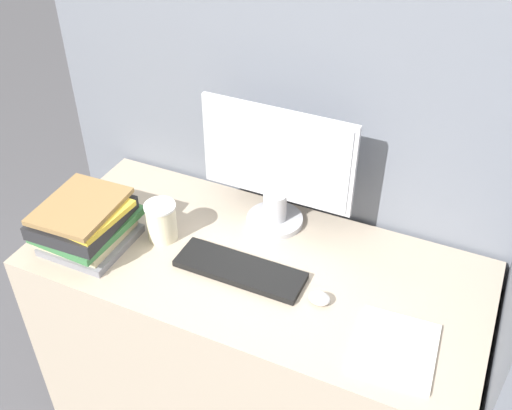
# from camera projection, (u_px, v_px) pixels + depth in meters

# --- Properties ---
(cubicle_panel_rear) EXTENTS (1.79, 0.04, 1.54)m
(cubicle_panel_rear) POSITION_uv_depth(u_px,v_px,m) (298.00, 200.00, 2.07)
(cubicle_panel_rear) COLOR slate
(cubicle_panel_rear) RESTS_ON ground_plane
(cubicle_panel_right) EXTENTS (0.04, 0.70, 1.54)m
(cubicle_panel_right) POSITION_uv_depth(u_px,v_px,m) (508.00, 335.00, 1.60)
(cubicle_panel_right) COLOR slate
(cubicle_panel_right) RESTS_ON ground_plane
(desk) EXTENTS (1.39, 0.64, 0.78)m
(desk) POSITION_uv_depth(u_px,v_px,m) (255.00, 345.00, 2.05)
(desk) COLOR tan
(desk) RESTS_ON ground_plane
(monitor) EXTENTS (0.49, 0.18, 0.42)m
(monitor) POSITION_uv_depth(u_px,v_px,m) (276.00, 171.00, 1.85)
(monitor) COLOR #B7B7BC
(monitor) RESTS_ON desk
(keyboard) EXTENTS (0.39, 0.12, 0.02)m
(keyboard) POSITION_uv_depth(u_px,v_px,m) (240.00, 269.00, 1.77)
(keyboard) COLOR black
(keyboard) RESTS_ON desk
(mouse) EXTENTS (0.06, 0.05, 0.03)m
(mouse) POSITION_uv_depth(u_px,v_px,m) (319.00, 298.00, 1.67)
(mouse) COLOR silver
(mouse) RESTS_ON desk
(coffee_cup) EXTENTS (0.10, 0.10, 0.13)m
(coffee_cup) POSITION_uv_depth(u_px,v_px,m) (161.00, 221.00, 1.87)
(coffee_cup) COLOR beige
(coffee_cup) RESTS_ON desk
(book_stack) EXTENTS (0.26, 0.30, 0.16)m
(book_stack) POSITION_uv_depth(u_px,v_px,m) (85.00, 223.00, 1.84)
(book_stack) COLOR slate
(book_stack) RESTS_ON desk
(paper_pile) EXTENTS (0.22, 0.24, 0.01)m
(paper_pile) POSITION_uv_depth(u_px,v_px,m) (395.00, 348.00, 1.55)
(paper_pile) COLOR white
(paper_pile) RESTS_ON desk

